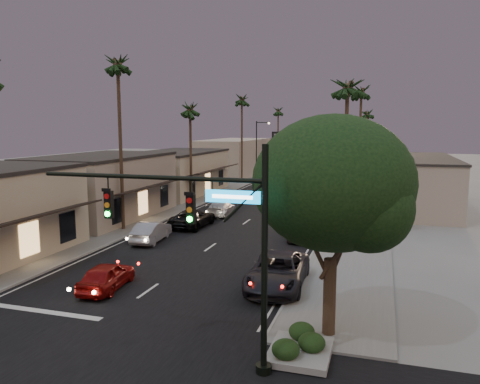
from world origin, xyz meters
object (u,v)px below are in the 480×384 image
Objects in this scene: arch at (315,142)px; streetlight_right at (345,152)px; palm_ra at (348,82)px; curbside_black at (309,227)px; oncoming_red at (107,276)px; curbside_near at (278,271)px; streetlight_left at (258,146)px; palm_lb at (117,59)px; palm_rb at (362,89)px; traffic_signal at (210,224)px; palm_rc at (367,111)px; palm_far at (278,109)px; oncoming_silver at (151,231)px; corner_tree at (334,189)px; palm_lc at (190,105)px; palm_ld at (242,97)px; oncoming_pickup at (193,218)px.

arch is 25.94m from streetlight_right.
palm_ra is 10.91m from curbside_black.
palm_ra reaches higher than arch.
streetlight_right is 2.16× the size of oncoming_red.
palm_ra is 15.80m from curbside_near.
streetlight_left is at bearing 113.20° from curbside_black.
palm_lb is 1.07× the size of palm_rb.
streetlight_right is (1.23, 41.00, 0.25)m from traffic_signal.
palm_rc is (17.20, 42.00, -2.92)m from palm_lb.
palm_lb reaches higher than palm_rb.
palm_far is at bearing 140.36° from palm_rc.
oncoming_red is at bearing -126.81° from palm_ra.
palm_lb is 13.51m from oncoming_silver.
palm_lb is 1.15× the size of palm_far.
curbside_near is (-2.40, -11.47, -10.60)m from palm_ra.
curbside_near is at bearing -101.82° from palm_ra.
palm_lb is at bearing -69.22° from oncoming_red.
curbside_black is (10.76, 4.50, 0.09)m from oncoming_silver.
palm_ra and palm_far have the same top height.
arch is 60.60m from oncoming_red.
palm_far is at bearing 104.14° from corner_tree.
streetlight_right reaches higher than curbside_black.
oncoming_red is at bearing -163.50° from curbside_near.
palm_ra is (1.68, -21.00, 6.11)m from streetlight_right.
palm_rc is 56.28m from oncoming_red.
streetlight_right is 1.48× the size of curbside_near.
curbside_near is 1.06× the size of curbside_black.
streetlight_right is 18.99m from streetlight_left.
corner_tree is 24.36m from palm_lb.
palm_ra is 17.69m from oncoming_silver.
streetlight_left is at bearing 103.44° from curbside_near.
palm_ra reaches higher than curbside_near.
oncoming_silver is at bearing -86.47° from palm_far.
palm_far is 67.89m from curbside_near.
corner_tree is at bearing -86.97° from palm_ra.
palm_lc is at bearing -83.00° from oncoming_red.
streetlight_left reaches higher than traffic_signal.
arch is 2.65× the size of curbside_black.
arch is 1.15× the size of palm_far.
corner_tree is 0.58× the size of palm_lb.
palm_rc is at bearing -34.89° from arch.
palm_ld is at bearing -90.75° from palm_far.
palm_rc reaches higher than streetlight_right.
palm_rc is (0.00, 40.00, -0.97)m from palm_ra.
oncoming_silver is (-2.53, 9.69, 0.03)m from oncoming_red.
oncoming_pickup is 0.87× the size of curbside_near.
arch is 1.25× the size of palm_rc.
palm_rc is 52.41m from curbside_near.
arch is 1.69× the size of streetlight_left.
streetlight_right reaches higher than oncoming_pickup.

